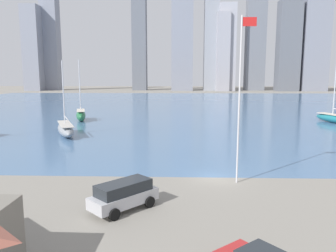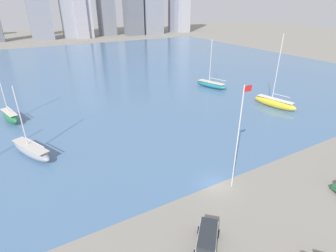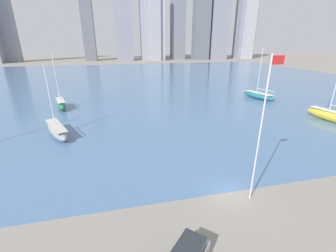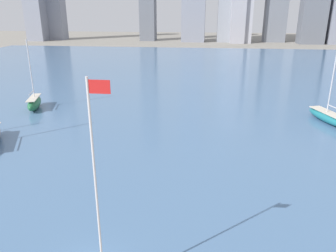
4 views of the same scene
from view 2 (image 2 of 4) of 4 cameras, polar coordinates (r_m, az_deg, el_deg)
The scene contains 8 objects.
ground_plane at distance 36.17m, azimuth 10.21°, elevation -12.44°, with size 500.00×500.00×0.00m, color gray.
harbor_water at distance 95.85m, azimuth -17.58°, elevation 10.99°, with size 180.00×140.00×0.00m.
flag_pole at distance 32.50m, azimuth 15.04°, elevation -2.19°, with size 1.24×0.14×13.75m.
sailboat_green at distance 61.44m, azimuth -31.13°, elevation 1.82°, with size 3.79×7.42×12.10m.
sailboat_teal at distance 75.75m, azimuth 9.40°, elevation 8.92°, with size 5.35×9.99×13.05m.
sailboat_gray at distance 46.36m, azimuth -27.62°, elevation -4.66°, with size 5.96×9.73×11.25m.
sailboat_yellow at distance 64.79m, azimuth 22.19°, elevation 4.74°, with size 3.82×10.26×16.05m.
parked_suv_silver at distance 28.04m, azimuth 8.52°, elevation -23.13°, with size 4.63×4.73×1.94m.
Camera 2 is at (-19.34, -21.27, 21.94)m, focal length 28.00 mm.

